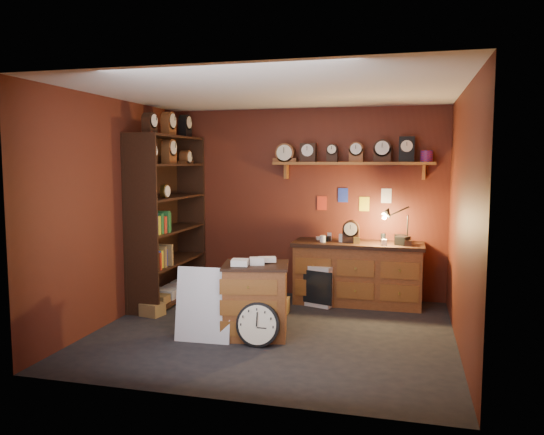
{
  "coord_description": "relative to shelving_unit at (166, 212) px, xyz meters",
  "views": [
    {
      "loc": [
        1.44,
        -5.72,
        1.94
      ],
      "look_at": [
        -0.11,
        0.35,
        1.28
      ],
      "focal_mm": 35.0,
      "sensor_mm": 36.0,
      "label": 1
    }
  ],
  "objects": [
    {
      "name": "floor",
      "position": [
        1.79,
        -0.98,
        -1.25
      ],
      "size": [
        4.0,
        4.0,
        0.0
      ],
      "primitive_type": "plane",
      "color": "black",
      "rests_on": "ground"
    },
    {
      "name": "room_shell",
      "position": [
        1.84,
        -0.87,
        0.47
      ],
      "size": [
        4.02,
        3.62,
        2.71
      ],
      "color": "#5A2315",
      "rests_on": "ground"
    },
    {
      "name": "shelving_unit",
      "position": [
        0.0,
        0.0,
        0.0
      ],
      "size": [
        0.47,
        1.6,
        2.58
      ],
      "color": "black",
      "rests_on": "ground"
    },
    {
      "name": "workbench",
      "position": [
        2.6,
        0.49,
        -0.78
      ],
      "size": [
        1.75,
        0.66,
        1.36
      ],
      "color": "brown",
      "rests_on": "ground"
    },
    {
      "name": "low_cabinet",
      "position": [
        1.63,
        -1.17,
        -0.81
      ],
      "size": [
        0.82,
        0.73,
        0.91
      ],
      "rotation": [
        0.0,
        0.0,
        0.2
      ],
      "color": "brown",
      "rests_on": "ground"
    },
    {
      "name": "big_round_clock",
      "position": [
        1.74,
        -1.47,
        -1.02
      ],
      "size": [
        0.47,
        0.16,
        0.47
      ],
      "color": "black",
      "rests_on": "ground"
    },
    {
      "name": "white_panel",
      "position": [
        1.12,
        -1.46,
        -1.25
      ],
      "size": [
        0.62,
        0.19,
        0.82
      ],
      "primitive_type": "cube",
      "rotation": [
        -0.17,
        0.0,
        0.04
      ],
      "color": "silver",
      "rests_on": "ground"
    },
    {
      "name": "mini_fridge",
      "position": [
        2.1,
        0.41,
        -0.98
      ],
      "size": [
        0.67,
        0.69,
        0.55
      ],
      "rotation": [
        0.0,
        0.0,
        -0.33
      ],
      "color": "silver",
      "rests_on": "ground"
    },
    {
      "name": "floor_box_a",
      "position": [
        0.14,
        -0.74,
        -1.17
      ],
      "size": [
        0.3,
        0.27,
        0.16
      ],
      "primitive_type": "cube",
      "rotation": [
        0.0,
        0.0,
        -0.2
      ],
      "color": "olive",
      "rests_on": "ground"
    },
    {
      "name": "floor_box_b",
      "position": [
        1.14,
        -0.83,
        -1.19
      ],
      "size": [
        0.28,
        0.31,
        0.13
      ],
      "primitive_type": "cube",
      "rotation": [
        0.0,
        0.0,
        -0.28
      ],
      "color": "white",
      "rests_on": "ground"
    },
    {
      "name": "floor_box_c",
      "position": [
        1.66,
        -0.24,
        -1.15
      ],
      "size": [
        0.27,
        0.23,
        0.2
      ],
      "primitive_type": "cube",
      "rotation": [
        0.0,
        0.0,
        -0.01
      ],
      "color": "olive",
      "rests_on": "ground"
    }
  ]
}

